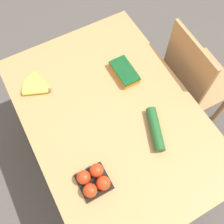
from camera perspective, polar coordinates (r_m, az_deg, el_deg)
ground_plane at (r=2.09m, az=0.00°, el=-9.37°), size 12.00×12.00×0.00m
dining_table at (r=1.49m, az=0.00°, el=-2.20°), size 1.28×0.89×0.73m
chair at (r=1.87m, az=17.25°, el=6.45°), size 0.43×0.41×0.94m
banana_bunch at (r=1.53m, az=-15.83°, el=5.39°), size 0.16×0.15×0.03m
tomato_pack at (r=1.26m, az=-4.04°, el=-14.66°), size 0.14×0.14×0.08m
carrot_bag at (r=1.52m, az=2.72°, el=8.77°), size 0.19×0.10×0.05m
cucumber_near at (r=1.36m, az=9.42°, el=-3.70°), size 0.24×0.13×0.05m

